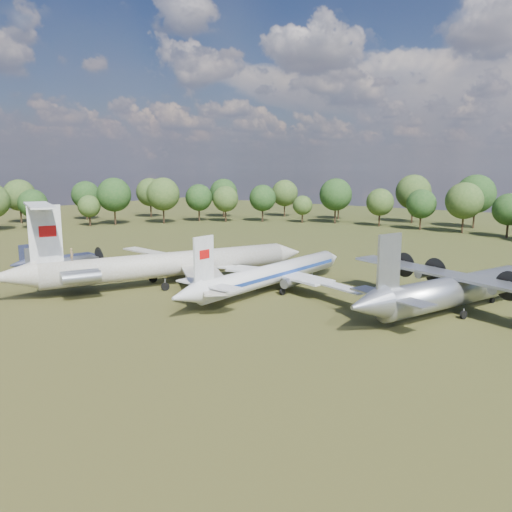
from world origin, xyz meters
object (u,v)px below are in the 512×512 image
Objects in this scene: il62_airliner at (171,269)px; tu104_jet at (273,278)px; an12_transport at (453,295)px; small_prop_northwest at (62,265)px; small_prop_west at (58,263)px; person_on_il62 at (72,254)px.

tu104_jet is (13.83, 5.65, -0.48)m from il62_airliner.
il62_airliner is at bearing -155.39° from tu104_jet.
il62_airliner is at bearing -145.47° from an12_transport.
small_prop_northwest is at bearing -146.65° from an12_transport.
small_prop_west is at bearing -146.30° from il62_airliner.
tu104_jet is 26.60m from person_on_il62.
an12_transport is 2.05× the size of small_prop_west.
person_on_il62 is (15.32, -7.93, 4.46)m from small_prop_northwest.
small_prop_west is 2.07m from small_prop_northwest.
tu104_jet is at bearing -150.43° from an12_transport.
an12_transport is 2.16× the size of small_prop_northwest.
tu104_jet is 2.34× the size of small_prop_west.
tu104_jet is 22.93m from an12_transport.
tu104_jet is 2.47× the size of small_prop_northwest.
small_prop_northwest is at bearing -161.81° from tu104_jet.
small_prop_west is (-36.73, -9.24, -0.71)m from tu104_jet.
person_on_il62 is (-19.44, -17.78, 3.68)m from tu104_jet.
small_prop_west is at bearing -163.51° from tu104_jet.
il62_airliner is at bearing -112.08° from person_on_il62.
an12_transport is at bearing 12.02° from tu104_jet.
person_on_il62 is at bearing -22.56° from small_prop_northwest.
person_on_il62 reaches higher than small_prop_west.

